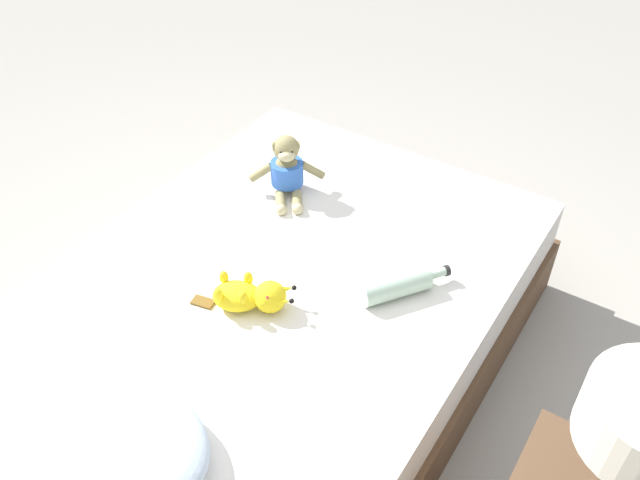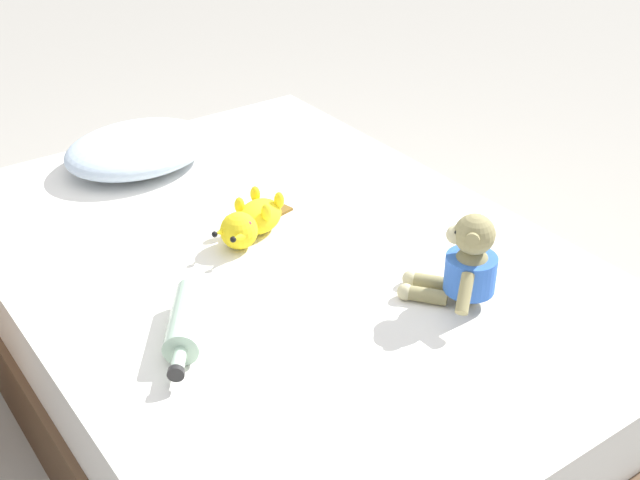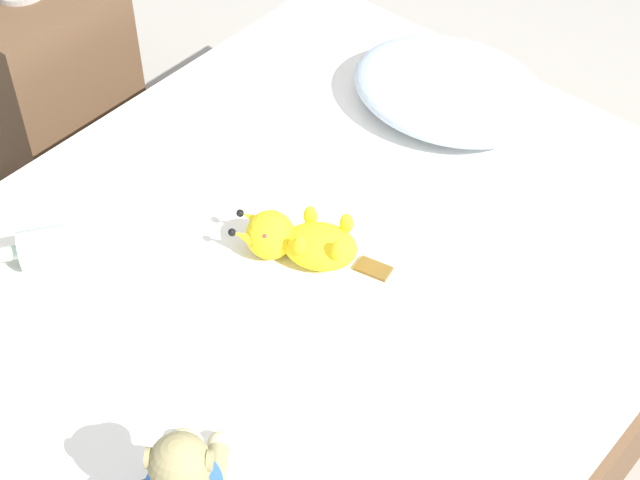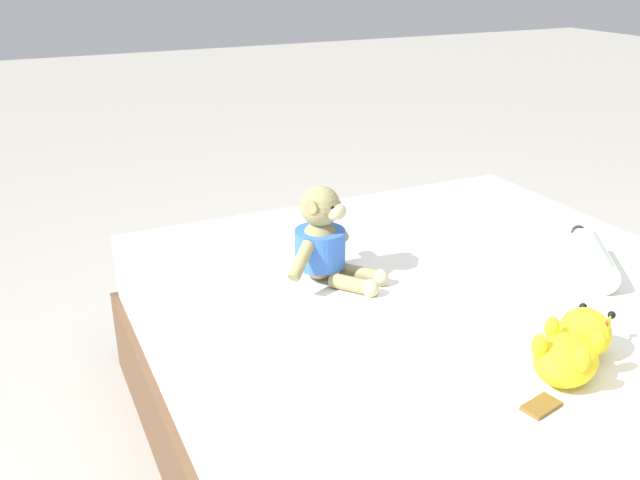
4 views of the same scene
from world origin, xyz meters
The scene contains 6 objects.
ground_plane centered at (0.00, 0.00, 0.00)m, with size 16.00×16.00×0.00m, color #9E998E.
bed centered at (0.00, 0.00, 0.21)m, with size 1.36×1.93×0.43m.
pillow centered at (-0.07, 0.70, 0.49)m, with size 0.51×0.43×0.11m.
plush_yellow_creature centered at (-0.01, 0.11, 0.48)m, with size 0.31×0.20×0.10m.
glass_bottle centered at (-0.36, -0.18, 0.47)m, with size 0.22×0.28×0.08m.
nightstand centered at (-1.09, 0.27, 0.27)m, with size 0.39×0.39×0.54m.
Camera 3 is at (0.92, -0.91, 1.91)m, focal length 56.24 mm.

